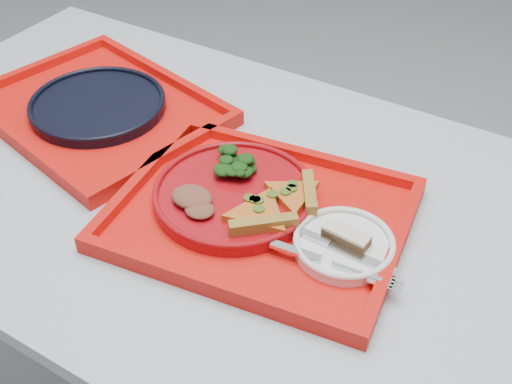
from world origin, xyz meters
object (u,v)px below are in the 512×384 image
(tray_far, at_px, (99,112))
(navy_plate, at_px, (98,106))
(dinner_plate, at_px, (234,196))
(tray_main, at_px, (260,218))
(dessert_bar, at_px, (346,236))

(tray_far, relative_size, navy_plate, 1.73)
(tray_far, height_order, navy_plate, navy_plate)
(tray_far, bearing_deg, dinner_plate, -0.18)
(navy_plate, bearing_deg, tray_main, -12.92)
(dinner_plate, height_order, navy_plate, dinner_plate)
(dessert_bar, bearing_deg, tray_far, 175.61)
(tray_main, distance_m, navy_plate, 0.44)
(navy_plate, relative_size, dessert_bar, 3.58)
(tray_main, bearing_deg, dinner_plate, 161.99)
(dinner_plate, bearing_deg, dessert_bar, -1.16)
(tray_far, distance_m, dessert_bar, 0.58)
(tray_far, xyz_separation_m, dinner_plate, (0.37, -0.09, 0.02))
(tray_main, relative_size, dessert_bar, 6.20)
(tray_main, relative_size, navy_plate, 1.73)
(navy_plate, bearing_deg, dinner_plate, -13.30)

